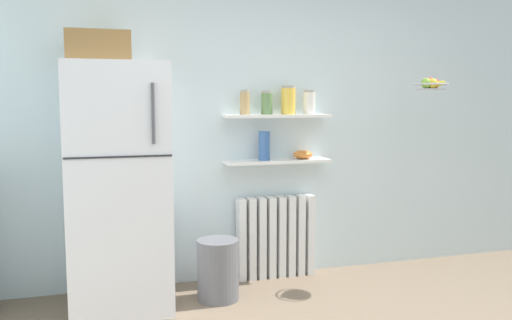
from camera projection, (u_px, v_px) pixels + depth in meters
The scene contains 13 objects.
back_wall at pixel (268, 124), 4.56m from camera, with size 7.04×0.10×2.60m, color silver.
refrigerator at pixel (117, 181), 3.85m from camera, with size 0.70×0.75×1.97m.
radiator at pixel (276, 237), 4.55m from camera, with size 0.67×0.12×0.69m.
wall_shelf_lower at pixel (277, 161), 4.45m from camera, with size 0.89×0.22×0.03m, color white.
wall_shelf_upper at pixel (278, 116), 4.41m from camera, with size 0.89×0.22×0.03m, color white.
storage_jar_0 at pixel (245, 102), 4.32m from camera, with size 0.08×0.08×0.20m.
storage_jar_1 at pixel (267, 103), 4.37m from camera, with size 0.09×0.09×0.19m.
storage_jar_2 at pixel (288, 100), 4.42m from camera, with size 0.12×0.12×0.24m.
storage_jar_3 at pixel (309, 102), 4.48m from camera, with size 0.10×0.10×0.20m.
vase at pixel (264, 146), 4.40m from camera, with size 0.09×0.09×0.24m, color #38609E.
shelf_bowl at pixel (303, 155), 4.51m from camera, with size 0.16×0.16×0.07m, color orange.
trash_bin at pixel (218, 270), 4.04m from camera, with size 0.32×0.32×0.46m, color slate.
hanging_fruit_basket at pixel (431, 84), 4.30m from camera, with size 0.27×0.27×0.10m.
Camera 1 is at (-1.42, -2.29, 1.51)m, focal length 37.55 mm.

